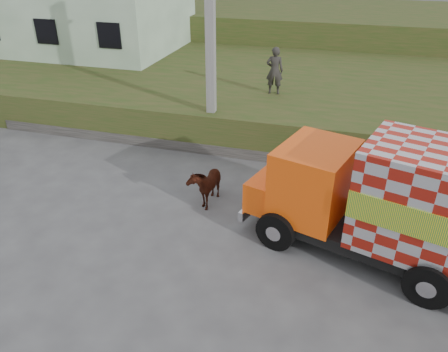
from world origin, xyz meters
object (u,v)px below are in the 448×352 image
(cargo_truck, at_px, (413,208))
(pedestrian, at_px, (275,71))
(cow, at_px, (206,183))
(utility_pole, at_px, (211,41))

(cargo_truck, xyz_separation_m, pedestrian, (-4.79, 8.02, 0.79))
(pedestrian, bearing_deg, cargo_truck, 115.57)
(cow, bearing_deg, utility_pole, 108.16)
(cargo_truck, bearing_deg, pedestrian, 137.66)
(cow, distance_m, pedestrian, 6.84)
(cargo_truck, bearing_deg, cow, -177.96)
(utility_pole, xyz_separation_m, cow, (1.01, -3.77, -3.44))
(cargo_truck, relative_size, cow, 5.04)
(cow, height_order, pedestrian, pedestrian)
(pedestrian, bearing_deg, utility_pole, 51.44)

